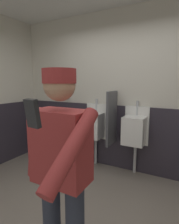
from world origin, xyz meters
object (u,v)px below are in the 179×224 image
Objects in this scene: person at (61,165)px; soap_dispenser at (67,93)px; urinal_left at (94,125)px; urinal_middle at (135,130)px; cell_phone at (32,114)px.

person is 9.09× the size of soap_dispenser.
urinal_middle is at bearing 0.00° from urinal_left.
urinal_left and urinal_middle have the same top height.
soap_dispenser is at bearing 169.89° from urinal_left.
urinal_middle is 2.51m from cell_phone.
urinal_middle is at bearing 89.02° from person.
soap_dispenser is at bearing 124.31° from person.
urinal_left is at bearing -10.11° from soap_dispenser.
person is 0.74m from cell_phone.
urinal_middle is at bearing -4.81° from soap_dispenser.
urinal_left is 2.69m from cell_phone.
urinal_left is 1.00× the size of urinal_middle.
urinal_middle is at bearing 102.28° from cell_phone.
cell_phone is 0.61× the size of soap_dispenser.
cell_phone reaches higher than urinal_middle.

